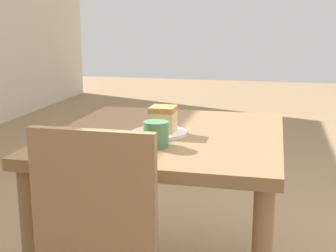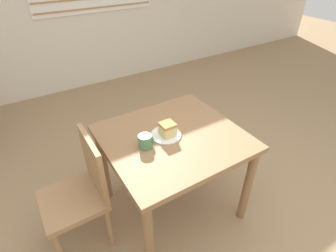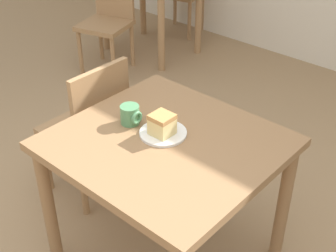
# 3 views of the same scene
# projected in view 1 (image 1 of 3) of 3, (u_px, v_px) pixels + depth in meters

# --- Properties ---
(dining_table_near) EXTENTS (0.90, 0.84, 0.71)m
(dining_table_near) POSITION_uv_depth(u_px,v_px,m) (169.00, 159.00, 1.79)
(dining_table_near) COLOR olive
(dining_table_near) RESTS_ON ground_plane
(plate) EXTENTS (0.20, 0.20, 0.01)m
(plate) POSITION_uv_depth(u_px,v_px,m) (160.00, 133.00, 1.73)
(plate) COLOR white
(plate) RESTS_ON dining_table_near
(cake_slice) EXTENTS (0.09, 0.09, 0.09)m
(cake_slice) POSITION_uv_depth(u_px,v_px,m) (163.00, 119.00, 1.72)
(cake_slice) COLOR #E0C67F
(cake_slice) RESTS_ON plate
(coffee_mug) EXTENTS (0.09, 0.08, 0.09)m
(coffee_mug) POSITION_uv_depth(u_px,v_px,m) (156.00, 134.00, 1.55)
(coffee_mug) COLOR #4C8456
(coffee_mug) RESTS_ON dining_table_near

